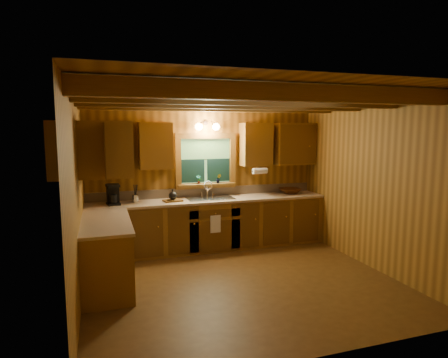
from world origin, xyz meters
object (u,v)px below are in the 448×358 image
Objects in this scene: sink at (210,201)px; wicker_basket at (290,191)px; cutting_board at (173,201)px; coffee_maker at (113,194)px.

sink reaches higher than wicker_basket.
wicker_basket is at bearing -7.31° from cutting_board.
sink is at bearing -5.66° from cutting_board.
coffee_maker is 0.98m from cutting_board.
sink is at bearing -10.95° from coffee_maker.
cutting_board is 2.28m from wicker_basket.
sink is 1.61m from wicker_basket.
coffee_maker is at bearing -178.66° from wicker_basket.
wicker_basket reaches higher than cutting_board.
sink is 0.68m from cutting_board.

